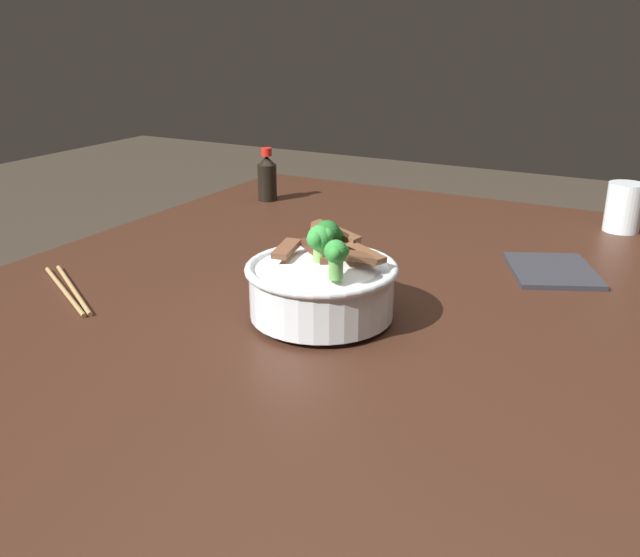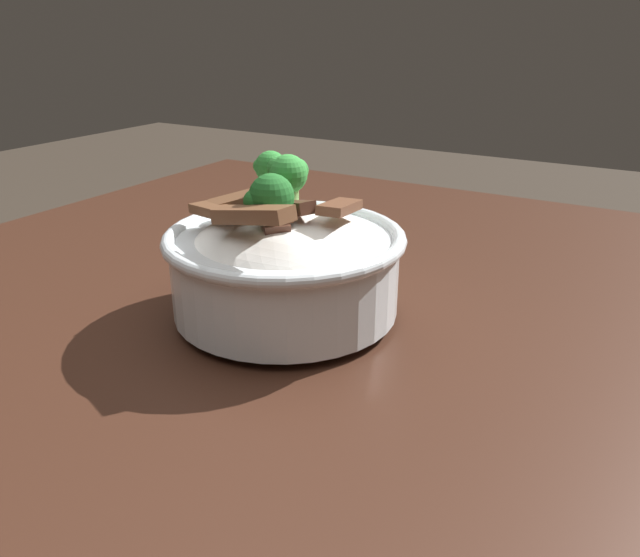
# 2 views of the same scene
# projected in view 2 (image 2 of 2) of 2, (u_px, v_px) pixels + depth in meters

# --- Properties ---
(dining_table) EXTENTS (1.32, 1.06, 0.82)m
(dining_table) POSITION_uv_depth(u_px,v_px,m) (248.00, 542.00, 0.47)
(dining_table) COLOR #381E14
(dining_table) RESTS_ON ground
(rice_bowl) EXTENTS (0.21, 0.21, 0.14)m
(rice_bowl) POSITION_uv_depth(u_px,v_px,m) (285.00, 259.00, 0.54)
(rice_bowl) COLOR silver
(rice_bowl) RESTS_ON dining_table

